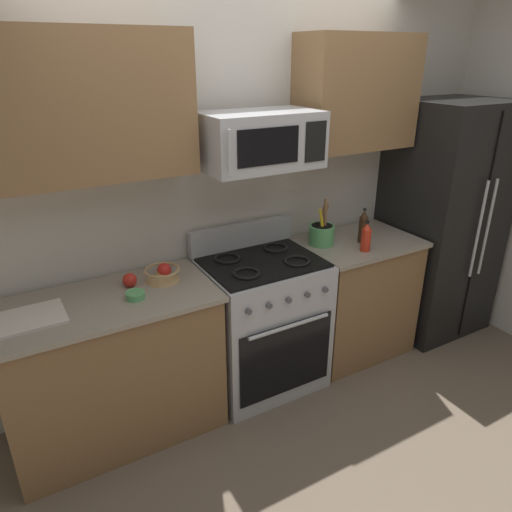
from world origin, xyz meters
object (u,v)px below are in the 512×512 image
cutting_board (26,319)px  prep_bowl (135,295)px  microwave (260,140)px  range_oven (261,321)px  refrigerator (441,221)px  fruit_basket (163,273)px  utensil_crock (322,233)px  bottle_soy (363,227)px  bottle_hot_sauce (366,237)px  apple_loose (130,280)px

cutting_board → prep_bowl: 0.55m
microwave → range_oven: bearing=-89.9°
refrigerator → fruit_basket: bearing=177.6°
range_oven → refrigerator: 1.70m
cutting_board → utensil_crock: bearing=3.0°
refrigerator → utensil_crock: size_ratio=5.37×
range_oven → bottle_soy: size_ratio=4.36×
cutting_board → bottle_hot_sauce: size_ratio=1.76×
cutting_board → prep_bowl: prep_bowl is taller
utensil_crock → cutting_board: 1.92m
microwave → utensil_crock: bearing=5.3°
refrigerator → bottle_hot_sauce: bearing=-170.7°
refrigerator → bottle_soy: bearing=-178.6°
bottle_soy → utensil_crock: bearing=157.5°
bottle_hot_sauce → cutting_board: bearing=176.1°
range_oven → apple_loose: range_oven is taller
fruit_basket → bottle_hot_sauce: bottle_hot_sauce is taller
microwave → bottle_hot_sauce: (0.72, -0.20, -0.68)m
bottle_soy → prep_bowl: size_ratio=2.34×
refrigerator → fruit_basket: refrigerator is taller
bottle_hot_sauce → microwave: bearing=164.7°
range_oven → utensil_crock: size_ratio=3.18×
microwave → cutting_board: bearing=-177.9°
fruit_basket → bottle_hot_sauce: (1.35, -0.25, 0.05)m
utensil_crock → prep_bowl: size_ratio=3.22×
utensil_crock → bottle_soy: bearing=-22.5°
range_oven → bottle_hot_sauce: bottle_hot_sauce is taller
refrigerator → fruit_basket: (-2.28, 0.09, 0.03)m
apple_loose → cutting_board: bearing=-168.4°
utensil_crock → apple_loose: 1.36m
fruit_basket → cutting_board: (-0.76, -0.10, -0.04)m
bottle_hot_sauce → apple_loose: bearing=170.4°
microwave → refrigerator: bearing=-1.5°
range_oven → bottle_hot_sauce: bearing=-13.3°
range_oven → apple_loose: 0.96m
fruit_basket → prep_bowl: fruit_basket is taller
utensil_crock → bottle_hot_sauce: (0.19, -0.25, 0.02)m
range_oven → microwave: microwave is taller
microwave → bottle_hot_sauce: microwave is taller
bottle_soy → bottle_hot_sauce: size_ratio=1.18×
refrigerator → bottle_soy: 0.85m
utensil_crock → bottle_soy: (0.27, -0.11, 0.04)m
fruit_basket → utensil_crock: bearing=-0.0°
utensil_crock → bottle_soy: size_ratio=1.37×
apple_loose → fruit_basket: bearing=-3.9°
refrigerator → bottle_hot_sauce: 0.94m
utensil_crock → bottle_hot_sauce: bearing=-52.8°
cutting_board → bottle_hot_sauce: 2.11m
prep_bowl → apple_loose: bearing=84.6°
bottle_soy → refrigerator: bearing=1.4°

